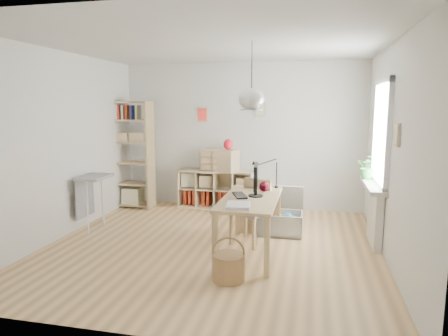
% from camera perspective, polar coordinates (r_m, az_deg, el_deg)
% --- Properties ---
extents(ground, '(4.50, 4.50, 0.00)m').
position_cam_1_polar(ground, '(5.62, -1.69, -11.06)').
color(ground, tan).
rests_on(ground, ground).
extents(room_shell, '(4.50, 4.50, 4.50)m').
position_cam_1_polar(room_shell, '(5.03, 3.94, 9.80)').
color(room_shell, white).
rests_on(room_shell, ground).
extents(window_unit, '(0.07, 1.16, 1.46)m').
position_cam_1_polar(window_unit, '(5.80, 21.71, 4.62)').
color(window_unit, white).
rests_on(window_unit, ground).
extents(radiator, '(0.10, 0.80, 0.80)m').
position_cam_1_polar(radiator, '(5.98, 20.73, -6.41)').
color(radiator, white).
rests_on(radiator, ground).
extents(windowsill, '(0.22, 1.20, 0.06)m').
position_cam_1_polar(windowsill, '(5.88, 20.48, -2.35)').
color(windowsill, white).
rests_on(windowsill, radiator).
extents(desk, '(0.70, 1.50, 0.75)m').
position_cam_1_polar(desk, '(5.18, 3.78, -5.23)').
color(desk, tan).
rests_on(desk, ground).
extents(cube_shelf, '(1.40, 0.38, 0.72)m').
position_cam_1_polar(cube_shelf, '(7.59, -1.28, -3.41)').
color(cube_shelf, tan).
rests_on(cube_shelf, ground).
extents(tall_bookshelf, '(0.80, 0.38, 2.00)m').
position_cam_1_polar(tall_bookshelf, '(7.73, -13.14, 2.51)').
color(tall_bookshelf, tan).
rests_on(tall_bookshelf, ground).
extents(side_table, '(0.40, 0.55, 0.85)m').
position_cam_1_polar(side_table, '(6.54, -18.53, -2.60)').
color(side_table, '#969699').
rests_on(side_table, ground).
extents(chair, '(0.57, 0.57, 0.89)m').
position_cam_1_polar(chair, '(5.63, 4.02, -5.62)').
color(chair, '#969699').
rests_on(chair, ground).
extents(wicker_basket, '(0.36, 0.36, 0.50)m').
position_cam_1_polar(wicker_basket, '(4.55, 0.64, -13.83)').
color(wicker_basket, '#9B7046').
rests_on(wicker_basket, ground).
extents(storage_chest, '(0.65, 0.73, 0.69)m').
position_cam_1_polar(storage_chest, '(6.16, 8.19, -7.15)').
color(storage_chest, '#B8B7B3').
rests_on(storage_chest, ground).
extents(monitor, '(0.19, 0.48, 0.42)m').
position_cam_1_polar(monitor, '(5.18, 4.58, -1.52)').
color(monitor, black).
rests_on(monitor, desk).
extents(keyboard, '(0.27, 0.40, 0.02)m').
position_cam_1_polar(keyboard, '(5.24, 2.25, -3.91)').
color(keyboard, black).
rests_on(keyboard, desk).
extents(task_lamp, '(0.37, 0.14, 0.39)m').
position_cam_1_polar(task_lamp, '(5.70, 5.67, -0.23)').
color(task_lamp, black).
rests_on(task_lamp, desk).
extents(yarn_ball, '(0.14, 0.14, 0.14)m').
position_cam_1_polar(yarn_ball, '(5.52, 5.78, -2.66)').
color(yarn_ball, '#430912').
rests_on(yarn_ball, desk).
extents(paper_tray, '(0.31, 0.37, 0.03)m').
position_cam_1_polar(paper_tray, '(4.69, 2.04, -5.36)').
color(paper_tray, white).
rests_on(paper_tray, desk).
extents(drawer_chest, '(0.75, 0.52, 0.39)m').
position_cam_1_polar(drawer_chest, '(7.42, -0.66, 1.15)').
color(drawer_chest, tan).
rests_on(drawer_chest, cube_shelf).
extents(red_vase, '(0.17, 0.17, 0.20)m').
position_cam_1_polar(red_vase, '(7.35, 0.58, 3.40)').
color(red_vase, '#A80E18').
rests_on(red_vase, drawer_chest).
extents(potted_plant, '(0.35, 0.31, 0.36)m').
position_cam_1_polar(potted_plant, '(6.19, 19.98, 0.18)').
color(potted_plant, '#2B732D').
rests_on(potted_plant, windowsill).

